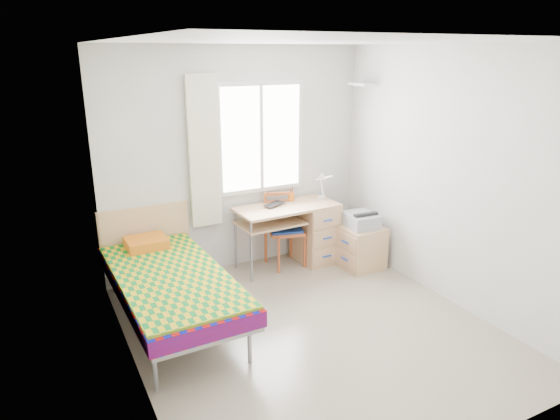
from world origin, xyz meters
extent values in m
plane|color=#BCAD93|center=(0.00, 0.00, 0.00)|extent=(3.50, 3.50, 0.00)
plane|color=white|center=(0.00, 0.00, 2.60)|extent=(3.50, 3.50, 0.00)
plane|color=silver|center=(0.00, 1.75, 1.30)|extent=(3.20, 0.00, 3.20)
plane|color=silver|center=(-1.60, 0.00, 1.30)|extent=(0.00, 3.50, 3.50)
plane|color=silver|center=(1.60, 0.00, 1.30)|extent=(0.00, 3.50, 3.50)
cube|color=white|center=(0.30, 1.73, 1.55)|extent=(1.10, 0.04, 1.30)
cube|color=white|center=(0.30, 1.72, 1.55)|extent=(1.00, 0.02, 1.20)
cube|color=white|center=(0.30, 1.72, 1.55)|extent=(0.04, 0.02, 1.20)
cube|color=#F2EBC8|center=(-0.42, 1.68, 1.45)|extent=(0.35, 0.05, 1.70)
cube|color=white|center=(1.49, 1.40, 2.15)|extent=(0.20, 0.32, 0.03)
cube|color=#94979C|center=(-1.13, 0.73, 0.35)|extent=(0.99, 2.10, 0.06)
cube|color=#A80B0C|center=(-1.13, 0.73, 0.44)|extent=(1.03, 2.12, 0.15)
cube|color=gold|center=(-1.13, 0.71, 0.52)|extent=(1.01, 2.00, 0.03)
cube|color=tan|center=(-1.13, 1.73, 0.62)|extent=(1.00, 0.08, 0.57)
cube|color=#FF9D1C|center=(-1.18, 1.46, 0.59)|extent=(0.43, 0.36, 0.10)
cylinder|color=#94979C|center=(-1.53, -0.21, 0.17)|extent=(0.04, 0.04, 0.33)
cylinder|color=#94979C|center=(-0.73, 1.66, 0.17)|extent=(0.04, 0.04, 0.33)
cube|color=tan|center=(0.49, 1.42, 0.75)|extent=(1.25, 0.61, 0.03)
cube|color=tan|center=(0.89, 1.42, 0.37)|extent=(0.45, 0.56, 0.74)
cube|color=tan|center=(0.26, 1.42, 0.59)|extent=(0.77, 0.55, 0.02)
cylinder|color=#94979C|center=(-0.09, 1.19, 0.37)|extent=(0.03, 0.03, 0.74)
cylinder|color=#94979C|center=(-0.09, 1.66, 0.37)|extent=(0.03, 0.03, 0.74)
cube|color=#9F421E|center=(0.48, 1.46, 0.44)|extent=(0.49, 0.49, 0.04)
cube|color=navy|center=(0.48, 1.46, 0.47)|extent=(0.46, 0.46, 0.04)
cube|color=#9F421E|center=(0.48, 1.64, 0.72)|extent=(0.35, 0.12, 0.39)
cylinder|color=#9F421E|center=(0.31, 1.28, 0.22)|extent=(0.03, 0.03, 0.44)
cylinder|color=#9F421E|center=(0.66, 1.64, 0.45)|extent=(0.04, 0.04, 0.91)
cube|color=tan|center=(1.27, 0.96, 0.26)|extent=(0.49, 0.45, 0.52)
cube|color=tan|center=(1.03, 0.96, 0.38)|extent=(0.03, 0.38, 0.19)
cube|color=tan|center=(1.03, 0.96, 0.16)|extent=(0.03, 0.38, 0.19)
cube|color=#A9ACB1|center=(1.27, 1.00, 0.60)|extent=(0.37, 0.42, 0.16)
cube|color=black|center=(1.27, 1.00, 0.68)|extent=(0.29, 0.34, 0.02)
imported|color=black|center=(0.38, 1.47, 0.78)|extent=(0.37, 0.32, 0.02)
cylinder|color=#FF9D1C|center=(0.64, 1.60, 0.82)|extent=(0.08, 0.08, 0.10)
cylinder|color=white|center=(1.02, 1.50, 0.78)|extent=(0.10, 0.10, 0.03)
cylinder|color=white|center=(1.02, 1.50, 0.92)|extent=(0.02, 0.11, 0.26)
cylinder|color=white|center=(1.00, 1.42, 1.05)|extent=(0.12, 0.23, 0.11)
cone|color=white|center=(0.92, 1.32, 1.08)|extent=(0.14, 0.15, 0.12)
imported|color=gray|center=(0.29, 1.42, 0.59)|extent=(0.19, 0.24, 0.02)
camera|label=1|loc=(-2.17, -3.57, 2.53)|focal=32.00mm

